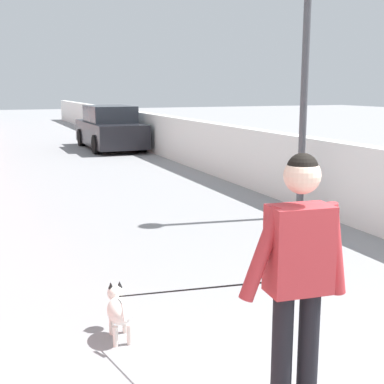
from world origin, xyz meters
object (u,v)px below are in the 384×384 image
(dog, at_px, (120,309))
(car_near, at_px, (110,129))
(lamp_post, at_px, (306,34))
(person_skateboarder, at_px, (298,270))

(dog, bearing_deg, car_near, -13.01)
(lamp_post, relative_size, person_skateboarder, 2.57)
(person_skateboarder, height_order, dog, person_skateboarder)
(person_skateboarder, height_order, car_near, person_skateboarder)
(lamp_post, distance_m, car_near, 11.60)
(dog, relative_size, car_near, 0.46)
(person_skateboarder, relative_size, dog, 0.86)
(dog, bearing_deg, lamp_post, -50.82)
(person_skateboarder, relative_size, car_near, 0.40)
(lamp_post, xyz_separation_m, dog, (-3.23, 3.97, -2.76))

